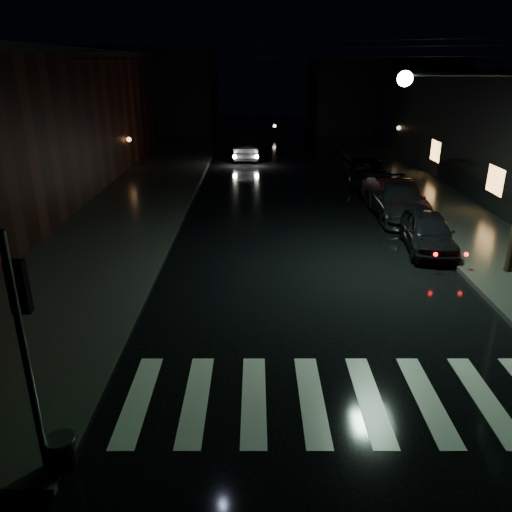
{
  "coord_description": "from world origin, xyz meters",
  "views": [
    {
      "loc": [
        1.24,
        -8.08,
        6.51
      ],
      "look_at": [
        1.25,
        4.6,
        1.6
      ],
      "focal_mm": 35.0,
      "sensor_mm": 36.0,
      "label": 1
    }
  ],
  "objects_px": {
    "parked_car_a": "(428,232)",
    "parked_car_c": "(398,201)",
    "parked_car_b": "(394,197)",
    "parked_car_d": "(367,172)",
    "oncoming_car": "(247,148)"
  },
  "relations": [
    {
      "from": "parked_car_a",
      "to": "parked_car_c",
      "type": "height_order",
      "value": "parked_car_c"
    },
    {
      "from": "parked_car_b",
      "to": "parked_car_d",
      "type": "relative_size",
      "value": 0.92
    },
    {
      "from": "parked_car_a",
      "to": "oncoming_car",
      "type": "distance_m",
      "value": 20.22
    },
    {
      "from": "parked_car_a",
      "to": "parked_car_b",
      "type": "bearing_deg",
      "value": 96.59
    },
    {
      "from": "parked_car_d",
      "to": "parked_car_b",
      "type": "bearing_deg",
      "value": -84.99
    },
    {
      "from": "parked_car_c",
      "to": "oncoming_car",
      "type": "xyz_separation_m",
      "value": [
        -7.03,
        14.74,
        0.05
      ]
    },
    {
      "from": "parked_car_a",
      "to": "parked_car_d",
      "type": "bearing_deg",
      "value": 96.59
    },
    {
      "from": "parked_car_b",
      "to": "parked_car_c",
      "type": "bearing_deg",
      "value": -96.28
    },
    {
      "from": "parked_car_c",
      "to": "parked_car_d",
      "type": "relative_size",
      "value": 1.02
    },
    {
      "from": "oncoming_car",
      "to": "parked_car_d",
      "type": "bearing_deg",
      "value": 130.66
    },
    {
      "from": "parked_car_a",
      "to": "parked_car_b",
      "type": "distance_m",
      "value": 4.85
    },
    {
      "from": "parked_car_a",
      "to": "parked_car_b",
      "type": "relative_size",
      "value": 0.86
    },
    {
      "from": "parked_car_b",
      "to": "oncoming_car",
      "type": "height_order",
      "value": "oncoming_car"
    },
    {
      "from": "parked_car_c",
      "to": "parked_car_d",
      "type": "height_order",
      "value": "parked_car_c"
    },
    {
      "from": "parked_car_d",
      "to": "oncoming_car",
      "type": "xyz_separation_m",
      "value": [
        -7.03,
        8.21,
        0.09
      ]
    }
  ]
}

